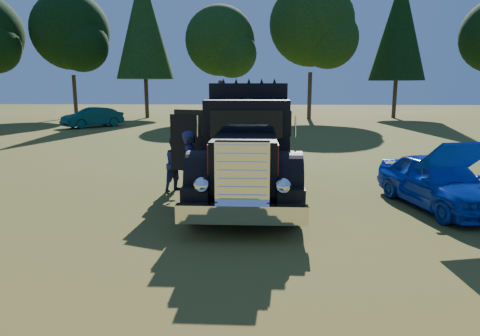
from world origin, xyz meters
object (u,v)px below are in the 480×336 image
at_px(diamond_t_truck, 247,150).
at_px(hotrod_coupe, 439,182).
at_px(spectator_far, 176,164).
at_px(spectator_near, 191,167).
at_px(distant_teal_car, 93,117).

relative_size(diamond_t_truck, hotrod_coupe, 1.68).
bearing_deg(hotrod_coupe, spectator_far, 168.38).
xyz_separation_m(spectator_near, distant_teal_car, (-10.44, 19.87, -0.21)).
bearing_deg(diamond_t_truck, hotrod_coupe, -9.18).
height_order(spectator_near, spectator_far, spectator_near).
relative_size(hotrod_coupe, distant_teal_car, 1.00).
bearing_deg(hotrod_coupe, spectator_near, 178.21).
height_order(diamond_t_truck, distant_teal_car, diamond_t_truck).
bearing_deg(spectator_near, distant_teal_car, 27.67).
distance_m(hotrod_coupe, spectator_near, 6.06).
bearing_deg(diamond_t_truck, spectator_near, -157.93).
distance_m(spectator_far, distant_teal_car, 21.12).
height_order(diamond_t_truck, spectator_far, diamond_t_truck).
bearing_deg(distant_teal_car, spectator_near, -22.14).
height_order(hotrod_coupe, spectator_near, hotrod_coupe).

